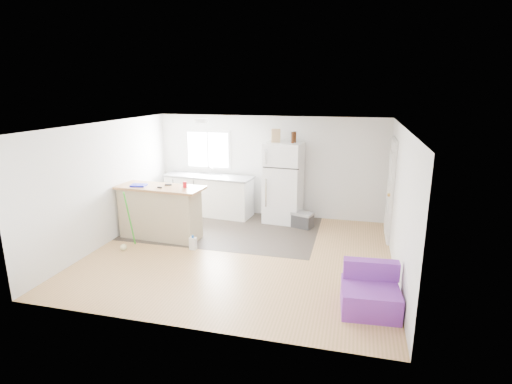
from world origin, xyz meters
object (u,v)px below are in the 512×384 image
Objects in this scene: red_cup at (185,185)px; blue_tray at (139,185)px; cleaner_jug at (193,243)px; cardboard_box at (276,136)px; peninsula at (160,212)px; mop at (125,238)px; purple_seat at (370,294)px; cooler at (303,220)px; bottle_right at (295,137)px; kitchen_cabinets at (209,195)px; refrigerator at (284,182)px; bottle_left at (293,138)px.

blue_tray is (-0.96, -0.13, -0.04)m from red_cup.
blue_tray reaches higher than cleaner_jug.
cardboard_box reaches higher than cleaner_jug.
mop is at bearing -110.89° from peninsula.
cooler is at bearing 109.44° from purple_seat.
mop is at bearing -86.01° from blue_tray.
mop is at bearing -139.20° from bottle_right.
kitchen_cabinets is at bearing 178.28° from bottle_right.
refrigerator is 2.38m from red_cup.
peninsula is at bearing -135.53° from cooler.
mop is (-1.25, -0.32, 0.11)m from cleaner_jug.
mop is at bearing 162.65° from purple_seat.
red_cup is (0.55, 0.04, 0.60)m from peninsula.
mop is 9.87× the size of red_cup.
mop is at bearing -140.04° from bottle_left.
peninsula is at bearing -175.53° from red_cup.
blue_tray is 1.20× the size of bottle_right.
red_cup is 0.40× the size of cardboard_box.
cardboard_box is (-2.07, 3.48, 1.76)m from purple_seat.
purple_seat reaches higher than cooler.
bottle_right reaches higher than cleaner_jug.
cleaner_jug is 1.16× the size of bottle_right.
refrigerator is 1.07m from bottle_right.
kitchen_cabinets is at bearing -177.10° from refrigerator.
refrigerator is 7.38× the size of bottle_right.
cardboard_box is at bearing 2.22° from kitchen_cabinets.
cleaner_jug is 3.25m from bottle_right.
purple_seat is 4.20m from bottle_left.
kitchen_cabinets is at bearing 68.56° from mop.
kitchen_cabinets is 2.71× the size of purple_seat.
red_cup is 2.36m from cardboard_box.
bottle_left is 0.10m from bottle_right.
bottle_right is at bearing 6.18° from cardboard_box.
bottle_left is (2.82, 2.36, 1.74)m from mop.
cardboard_box reaches higher than cooler.
cleaner_jug is 1.19m from red_cup.
kitchen_cabinets is 7.72× the size of cleaner_jug.
refrigerator is 3.66m from mop.
purple_seat is 4.16m from red_cup.
cardboard_box is at bearing 172.38° from bottle_left.
cleaner_jug is at bearing -16.04° from blue_tray.
refrigerator is 6.37× the size of cleaner_jug.
cardboard_box is at bearing 34.79° from blue_tray.
kitchen_cabinets is 2.29m from cleaner_jug.
cardboard_box reaches higher than kitchen_cabinets.
refrigerator is at bearing 33.54° from blue_tray.
cleaner_jug is at bearing -117.68° from refrigerator.
cleaner_jug is at bearing -126.72° from bottle_right.
bottle_right reaches higher than red_cup.
blue_tray is 3.43m from bottle_left.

